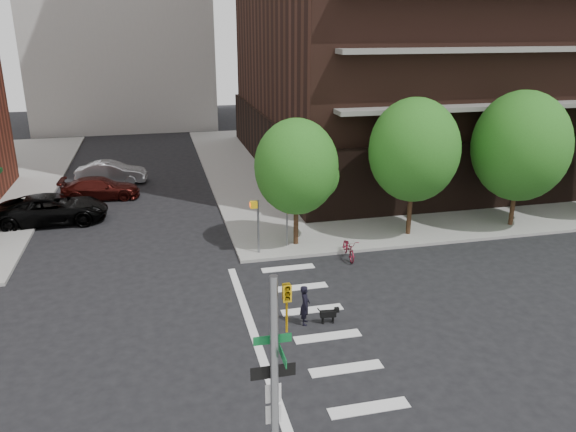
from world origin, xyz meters
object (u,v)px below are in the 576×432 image
object	(u,v)px
parked_car_maroon	(100,188)
scooter	(349,248)
parked_car_silver	(111,173)
traffic_signal	(276,432)
dog_walker	(305,305)
parked_car_black	(53,209)

from	to	relation	value
parked_car_maroon	scooter	size ratio (longest dim) A/B	2.57
parked_car_maroon	parked_car_silver	size ratio (longest dim) A/B	1.03
parked_car_maroon	scooter	bearing A→B (deg)	-133.30
traffic_signal	parked_car_maroon	size ratio (longest dim) A/B	1.25
parked_car_silver	dog_walker	bearing A→B (deg)	-154.06
parked_car_black	parked_car_maroon	distance (m)	4.65
scooter	traffic_signal	bearing A→B (deg)	-110.29
traffic_signal	parked_car_black	bearing A→B (deg)	108.94
parked_car_maroon	parked_car_silver	bearing A→B (deg)	-4.73
traffic_signal	parked_car_silver	distance (m)	30.61
parked_car_black	parked_car_silver	distance (m)	8.13
traffic_signal	parked_car_black	distance (m)	23.82
parked_car_silver	scooter	bearing A→B (deg)	-138.72
traffic_signal	scooter	xyz separation A→B (m)	(6.52, 13.99, -2.21)
parked_car_maroon	dog_walker	world-z (taller)	dog_walker
dog_walker	parked_car_black	bearing A→B (deg)	53.46
parked_car_maroon	dog_walker	distance (m)	19.86
parked_car_black	parked_car_silver	bearing A→B (deg)	-20.47
parked_car_silver	scooter	xyz separation A→B (m)	(11.55, -16.14, -0.28)
parked_car_maroon	traffic_signal	bearing A→B (deg)	-165.35
parked_car_black	scooter	xyz separation A→B (m)	(14.23, -8.46, -0.32)
traffic_signal	parked_car_silver	world-z (taller)	traffic_signal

